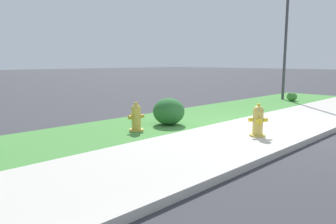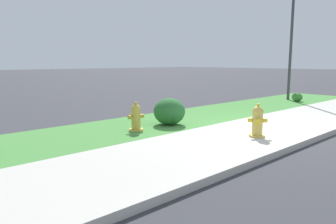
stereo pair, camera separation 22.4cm
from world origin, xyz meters
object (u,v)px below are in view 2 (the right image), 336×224
object	(u,v)px
fire_hydrant_near_corner	(136,117)
fire_hydrant_at_driveway	(257,121)
shrub_bush_near_lamp	(297,97)
street_lamp	(292,18)
shrub_bush_far_verge	(169,111)

from	to	relation	value
fire_hydrant_near_corner	fire_hydrant_at_driveway	xyz separation A→B (m)	(1.48, -2.26, 0.02)
shrub_bush_near_lamp	fire_hydrant_at_driveway	bearing A→B (deg)	-161.19
street_lamp	shrub_bush_far_verge	xyz separation A→B (m)	(-7.34, -0.52, -2.96)
fire_hydrant_near_corner	street_lamp	bearing A→B (deg)	12.87
shrub_bush_far_verge	shrub_bush_near_lamp	world-z (taller)	shrub_bush_far_verge
street_lamp	shrub_bush_near_lamp	bearing A→B (deg)	-120.60
fire_hydrant_at_driveway	street_lamp	size ratio (longest dim) A/B	0.14
shrub_bush_near_lamp	fire_hydrant_near_corner	bearing A→B (deg)	179.94
street_lamp	shrub_bush_near_lamp	world-z (taller)	street_lamp
fire_hydrant_at_driveway	shrub_bush_far_verge	distance (m)	2.31
fire_hydrant_at_driveway	shrub_bush_far_verge	size ratio (longest dim) A/B	0.89
shrub_bush_far_verge	fire_hydrant_near_corner	bearing A→B (deg)	-179.34
fire_hydrant_at_driveway	shrub_bush_far_verge	world-z (taller)	fire_hydrant_at_driveway
shrub_bush_near_lamp	street_lamp	bearing A→B (deg)	59.40
fire_hydrant_at_driveway	shrub_bush_near_lamp	distance (m)	7.00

